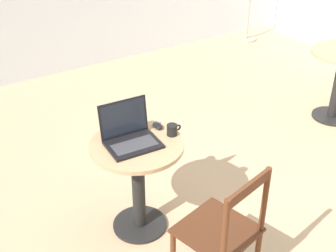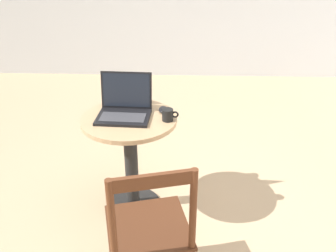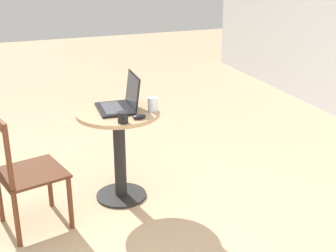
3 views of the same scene
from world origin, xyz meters
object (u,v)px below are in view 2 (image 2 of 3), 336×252
object	(u,v)px
mouse	(163,110)
mug	(168,115)
cafe_table_near	(130,146)
drinking_glass	(145,96)
laptop	(124,108)
chair_near_front	(149,230)

from	to	relation	value
mouse	mug	world-z (taller)	mug
cafe_table_near	drinking_glass	xyz separation A→B (m)	(0.09, 0.25, 0.28)
laptop	drinking_glass	xyz separation A→B (m)	(0.12, 0.22, -0.00)
cafe_table_near	chair_near_front	size ratio (longest dim) A/B	0.83
mug	drinking_glass	size ratio (longest dim) A/B	1.04
mug	mouse	bearing A→B (deg)	106.43
chair_near_front	mug	world-z (taller)	chair_near_front
chair_near_front	mouse	distance (m)	0.90
chair_near_front	drinking_glass	xyz separation A→B (m)	(-0.10, 0.99, 0.35)
cafe_table_near	laptop	xyz separation A→B (m)	(-0.03, 0.03, 0.28)
chair_near_front	mug	bearing A→B (deg)	84.02
cafe_table_near	mouse	bearing A→B (deg)	24.01
cafe_table_near	chair_near_front	bearing A→B (deg)	-75.56
laptop	mug	world-z (taller)	laptop
laptop	drinking_glass	distance (m)	0.25
laptop	mouse	distance (m)	0.27
chair_near_front	mug	distance (m)	0.79
cafe_table_near	drinking_glass	bearing A→B (deg)	70.43
laptop	mouse	size ratio (longest dim) A/B	3.62
cafe_table_near	laptop	world-z (taller)	laptop
mug	drinking_glass	world-z (taller)	drinking_glass
laptop	cafe_table_near	bearing A→B (deg)	-44.52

